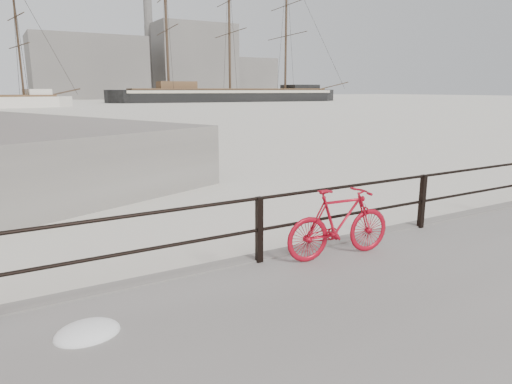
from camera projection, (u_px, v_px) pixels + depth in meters
name	position (u px, v px, depth m)	size (l,w,h in m)	color
ground	(412.00, 243.00, 8.75)	(400.00, 400.00, 0.00)	white
guardrail	(422.00, 201.00, 8.44)	(28.00, 0.10, 1.00)	black
bicycle	(339.00, 223.00, 6.94)	(1.80, 0.27, 1.09)	#A80B1C
barque_black	(230.00, 102.00, 106.79)	(63.15, 20.67, 35.52)	black
industrial_west	(88.00, 68.00, 134.78)	(32.00, 18.00, 18.00)	gray
industrial_mid	(192.00, 62.00, 155.41)	(26.00, 20.00, 24.00)	gray
industrial_east	(244.00, 78.00, 171.95)	(20.00, 16.00, 14.00)	gray
smokestack	(149.00, 30.00, 151.09)	(2.80, 2.80, 44.00)	gray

